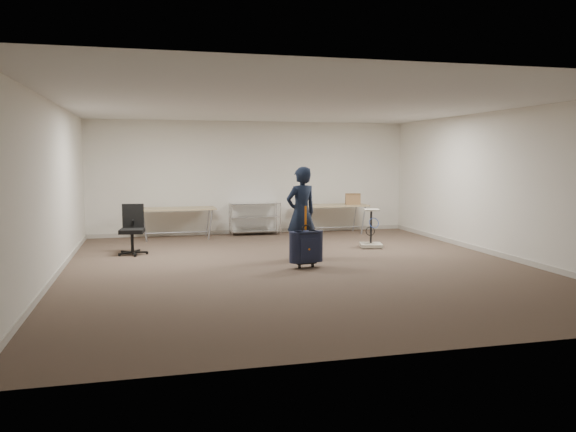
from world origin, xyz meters
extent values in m
plane|color=#46352A|center=(0.00, 0.00, 0.00)|extent=(9.00, 9.00, 0.00)
plane|color=silver|center=(0.00, 4.50, 1.40)|extent=(8.00, 0.00, 8.00)
plane|color=silver|center=(0.00, -4.50, 1.40)|extent=(8.00, 0.00, 8.00)
plane|color=silver|center=(-4.00, 0.00, 1.40)|extent=(0.00, 9.00, 9.00)
plane|color=silver|center=(4.00, 0.00, 1.40)|extent=(0.00, 9.00, 9.00)
plane|color=silver|center=(0.00, 0.00, 2.80)|extent=(8.00, 8.00, 0.00)
cube|color=#BCB6AA|center=(0.00, 4.49, 0.05)|extent=(8.00, 0.02, 0.10)
cube|color=#BCB6AA|center=(-3.99, 0.00, 0.05)|extent=(0.02, 9.00, 0.10)
cube|color=#BCB6AA|center=(3.99, 0.00, 0.05)|extent=(0.02, 9.00, 0.10)
cube|color=tan|center=(-1.90, 3.95, 0.71)|extent=(1.80, 0.75, 0.03)
cylinder|color=#989AA0|center=(-1.90, 3.95, 0.15)|extent=(1.50, 0.02, 0.02)
cylinder|color=#989AA0|center=(-2.65, 3.65, 0.35)|extent=(0.13, 0.04, 0.69)
cylinder|color=#989AA0|center=(-1.15, 3.65, 0.35)|extent=(0.13, 0.04, 0.69)
cylinder|color=#989AA0|center=(-2.65, 4.25, 0.35)|extent=(0.13, 0.04, 0.69)
cylinder|color=#989AA0|center=(-1.15, 4.25, 0.35)|extent=(0.13, 0.04, 0.69)
cube|color=tan|center=(1.90, 3.95, 0.71)|extent=(1.80, 0.75, 0.03)
cylinder|color=#989AA0|center=(1.90, 3.95, 0.15)|extent=(1.50, 0.02, 0.02)
cylinder|color=#989AA0|center=(1.15, 3.65, 0.35)|extent=(0.13, 0.04, 0.69)
cylinder|color=#989AA0|center=(2.65, 3.65, 0.35)|extent=(0.13, 0.04, 0.69)
cylinder|color=#989AA0|center=(1.15, 4.25, 0.35)|extent=(0.13, 0.04, 0.69)
cylinder|color=#989AA0|center=(2.65, 4.25, 0.35)|extent=(0.13, 0.04, 0.69)
cylinder|color=silver|center=(-0.60, 3.98, 0.40)|extent=(0.02, 0.02, 0.80)
cylinder|color=silver|center=(0.60, 3.98, 0.40)|extent=(0.02, 0.02, 0.80)
cylinder|color=silver|center=(-0.60, 4.42, 0.40)|extent=(0.02, 0.02, 0.80)
cylinder|color=silver|center=(0.60, 4.42, 0.40)|extent=(0.02, 0.02, 0.80)
cube|color=silver|center=(0.00, 4.20, 0.10)|extent=(1.20, 0.45, 0.02)
cube|color=silver|center=(0.00, 4.20, 0.45)|extent=(1.20, 0.45, 0.02)
cube|color=silver|center=(0.00, 4.20, 0.78)|extent=(1.20, 0.45, 0.01)
imported|color=black|center=(0.25, 0.74, 0.87)|extent=(0.73, 0.59, 1.74)
cube|color=black|center=(0.10, -0.13, 0.37)|extent=(0.42, 0.28, 0.54)
cube|color=black|center=(0.09, -0.11, 0.09)|extent=(0.37, 0.21, 0.03)
cylinder|color=black|center=(-0.03, -0.15, 0.04)|extent=(0.04, 0.08, 0.07)
cylinder|color=black|center=(0.22, -0.12, 0.04)|extent=(0.04, 0.08, 0.07)
torus|color=black|center=(0.10, -0.13, 0.67)|extent=(0.17, 0.05, 0.17)
cube|color=orange|center=(0.09, -0.11, 0.87)|extent=(0.04, 0.01, 0.41)
cylinder|color=black|center=(-2.87, 1.98, 0.04)|extent=(0.60, 0.60, 0.09)
cylinder|color=black|center=(-2.87, 1.98, 0.25)|extent=(0.06, 0.06, 0.40)
cube|color=black|center=(-2.87, 1.98, 0.47)|extent=(0.51, 0.51, 0.08)
cube|color=black|center=(-2.84, 2.20, 0.75)|extent=(0.42, 0.11, 0.48)
cube|color=#C0B5A4|center=(2.03, 1.64, 0.05)|extent=(0.54, 0.54, 0.07)
cylinder|color=black|center=(1.86, 1.46, 0.02)|extent=(0.05, 0.05, 0.04)
cylinder|color=black|center=(2.03, 1.68, 0.45)|extent=(0.04, 0.04, 0.72)
cube|color=#C0B5A4|center=(2.03, 1.64, 0.81)|extent=(0.37, 0.34, 0.04)
torus|color=blue|center=(2.08, 1.57, 0.54)|extent=(0.24, 0.15, 0.22)
cube|color=#A4864C|center=(2.45, 3.87, 0.87)|extent=(0.43, 0.37, 0.28)
camera|label=1|loc=(-2.52, -9.37, 1.92)|focal=35.00mm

